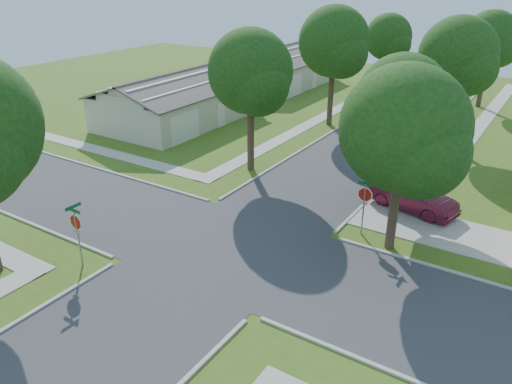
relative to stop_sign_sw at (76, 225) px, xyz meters
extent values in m
plane|color=#3C5D19|center=(4.70, 4.70, -2.03)|extent=(100.00, 100.00, 0.00)
cube|color=#333335|center=(4.70, 4.70, -2.03)|extent=(7.00, 100.00, 0.02)
cube|color=#9E9B91|center=(10.80, 30.70, -2.01)|extent=(1.20, 40.00, 0.04)
cube|color=#9E9B91|center=(-1.40, 30.70, -2.01)|extent=(1.20, 40.00, 0.04)
cube|color=#9E9B91|center=(12.60, 11.80, -2.01)|extent=(8.80, 3.60, 0.05)
cube|color=gray|center=(0.00, 0.00, -0.68)|extent=(0.06, 0.06, 2.70)
cylinder|color=white|center=(0.00, 0.00, 0.12)|extent=(1.05, 0.02, 1.05)
cylinder|color=#AA150B|center=(0.00, 0.00, 0.12)|extent=(0.90, 0.03, 0.90)
cube|color=#AA150B|center=(0.00, 0.00, -0.35)|extent=(0.34, 0.03, 0.12)
cube|color=white|center=(0.00, 0.00, -0.35)|extent=(0.30, 0.03, 0.08)
cube|color=#0C5426|center=(0.00, 0.00, 0.69)|extent=(0.80, 0.02, 0.16)
cube|color=#0C5426|center=(0.00, 0.00, 0.87)|extent=(0.02, 0.80, 0.16)
cube|color=gray|center=(9.40, 9.40, -0.68)|extent=(0.06, 0.06, 2.70)
cylinder|color=white|center=(9.40, 9.40, 0.12)|extent=(1.05, 0.02, 1.05)
cylinder|color=#AA150B|center=(9.40, 9.40, 0.12)|extent=(0.90, 0.03, 0.90)
cube|color=#AA150B|center=(9.40, 9.40, -0.35)|extent=(0.34, 0.03, 0.12)
cube|color=white|center=(9.40, 9.40, -0.35)|extent=(0.30, 0.03, 0.08)
cube|color=#0C5426|center=(9.40, 9.40, 0.69)|extent=(0.80, 0.02, 0.16)
cube|color=#0C5426|center=(9.40, 9.40, 0.87)|extent=(0.02, 0.80, 0.16)
cylinder|color=#38281C|center=(9.40, 13.70, -0.05)|extent=(0.44, 0.44, 3.95)
sphere|color=#0F3C10|center=(9.40, 13.70, 3.85)|extent=(4.80, 4.80, 4.80)
sphere|color=#0F3C10|center=(10.24, 13.22, 3.25)|extent=(3.46, 3.46, 3.46)
sphere|color=#0F3C10|center=(8.68, 14.30, 3.37)|extent=(3.26, 3.26, 3.26)
cylinder|color=#38281C|center=(9.40, 25.70, 0.12)|extent=(0.44, 0.44, 4.30)
sphere|color=#0F3C10|center=(9.40, 25.70, 4.48)|extent=(5.40, 5.40, 5.40)
sphere|color=#0F3C10|center=(10.35, 25.16, 3.81)|extent=(3.89, 3.89, 3.89)
sphere|color=#0F3C10|center=(8.59, 26.38, 3.94)|extent=(3.67, 3.67, 3.67)
cylinder|color=#38281C|center=(9.40, 38.70, 0.07)|extent=(0.44, 0.44, 4.20)
sphere|color=#0F3C10|center=(9.40, 38.70, 4.19)|extent=(5.00, 5.00, 5.00)
sphere|color=#0F3C10|center=(10.28, 38.20, 3.57)|extent=(3.60, 3.60, 3.60)
sphere|color=#0F3C10|center=(8.65, 39.33, 3.69)|extent=(3.40, 3.40, 3.40)
cylinder|color=#38281C|center=(0.00, 13.70, 0.09)|extent=(0.44, 0.44, 4.25)
sphere|color=#0F3C10|center=(0.00, 13.70, 4.34)|extent=(5.20, 5.20, 5.20)
sphere|color=#0F3C10|center=(0.91, 13.18, 3.69)|extent=(3.74, 3.74, 3.74)
sphere|color=#0F3C10|center=(-0.78, 14.35, 3.82)|extent=(3.54, 3.54, 3.54)
cylinder|color=#38281C|center=(0.00, 25.70, 0.19)|extent=(0.44, 0.44, 4.44)
sphere|color=#0F3C10|center=(0.00, 25.70, 4.73)|extent=(5.60, 5.60, 5.60)
sphere|color=#0F3C10|center=(0.98, 25.14, 4.03)|extent=(4.03, 4.03, 4.03)
sphere|color=#0F3C10|center=(-0.84, 26.40, 4.17)|extent=(3.81, 3.81, 3.81)
cylinder|color=#38281C|center=(0.00, 38.70, -0.08)|extent=(0.44, 0.44, 3.90)
sphere|color=#0F3C10|center=(0.00, 38.70, 3.70)|extent=(4.60, 4.60, 4.60)
sphere|color=#0F3C10|center=(0.80, 38.24, 3.13)|extent=(3.31, 3.31, 3.31)
sphere|color=#0F3C10|center=(-0.69, 39.28, 3.24)|extent=(3.13, 3.13, 3.13)
cylinder|color=#38281C|center=(11.00, 8.90, -0.26)|extent=(0.44, 0.44, 3.54)
sphere|color=#0F3C10|center=(11.00, 8.90, 3.83)|extent=(5.60, 5.60, 5.60)
sphere|color=#0F3C10|center=(11.98, 8.34, 3.13)|extent=(4.03, 4.03, 4.03)
sphere|color=#0F3C10|center=(10.16, 9.60, 3.27)|extent=(3.81, 3.81, 3.81)
cube|color=#B5AB8F|center=(-11.30, 19.70, -0.63)|extent=(8.00, 13.00, 2.80)
cube|color=#4C4641|center=(-9.30, 19.70, 1.42)|extent=(4.42, 13.60, 1.56)
cube|color=#4C4641|center=(-13.30, 19.70, 1.42)|extent=(4.42, 13.60, 1.56)
cube|color=silver|center=(-7.27, 15.80, -0.93)|extent=(0.06, 3.20, 2.20)
cube|color=silver|center=(-7.27, 20.35, -1.03)|extent=(0.06, 0.90, 2.00)
cube|color=#1E2633|center=(-7.27, 22.95, -0.48)|extent=(0.06, 1.80, 1.10)
cube|color=#B5AB8F|center=(-11.30, 36.70, -0.63)|extent=(8.00, 13.00, 2.80)
cube|color=#4C4641|center=(-9.30, 36.70, 1.42)|extent=(4.42, 13.60, 1.56)
cube|color=#4C4641|center=(-13.30, 36.70, 1.42)|extent=(4.42, 13.60, 1.56)
cube|color=silver|center=(-7.27, 32.80, -0.93)|extent=(0.06, 3.20, 2.20)
cube|color=silver|center=(-7.27, 37.35, -1.03)|extent=(0.06, 0.90, 2.00)
cube|color=#1E2633|center=(-7.27, 39.95, -0.48)|extent=(0.06, 1.80, 1.10)
imported|color=#4E1021|center=(10.70, 13.40, -1.24)|extent=(5.04, 2.69, 1.58)
imported|color=black|center=(5.90, 27.87, -1.28)|extent=(2.37, 4.61, 1.50)
imported|color=black|center=(1.50, 36.99, -1.31)|extent=(2.31, 5.10, 1.45)
camera|label=1|loc=(16.74, -11.74, 10.16)|focal=35.00mm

